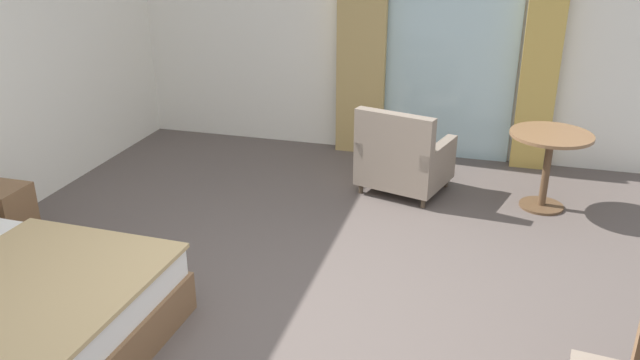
{
  "coord_description": "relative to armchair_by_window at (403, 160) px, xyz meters",
  "views": [
    {
      "loc": [
        1.25,
        -3.43,
        2.56
      ],
      "look_at": [
        0.26,
        0.09,
        1.03
      ],
      "focal_mm": 35.78,
      "sensor_mm": 36.0,
      "label": 1
    }
  ],
  "objects": [
    {
      "name": "curtain_panel_right",
      "position": [
        1.22,
        1.05,
        0.88
      ],
      "size": [
        0.38,
        0.1,
        2.45
      ],
      "primitive_type": "cube",
      "color": "tan",
      "rests_on": "ground"
    },
    {
      "name": "armchair_by_window",
      "position": [
        0.0,
        0.0,
        0.0
      ],
      "size": [
        0.95,
        0.9,
        0.87
      ],
      "color": "gray",
      "rests_on": "ground"
    },
    {
      "name": "round_cafe_table",
      "position": [
        1.33,
        0.0,
        0.21
      ],
      "size": [
        0.74,
        0.74,
        0.73
      ],
      "color": "brown",
      "rests_on": "ground"
    },
    {
      "name": "balcony_glass_door",
      "position": [
        0.28,
        1.15,
        0.87
      ],
      "size": [
        1.45,
        0.02,
        2.43
      ],
      "primitive_type": "cube",
      "color": "silver",
      "rests_on": "ground"
    },
    {
      "name": "ground",
      "position": [
        -0.45,
        -2.39,
        -0.39
      ],
      "size": [
        6.38,
        7.77,
        0.1
      ],
      "primitive_type": "cube",
      "color": "#564C47"
    },
    {
      "name": "curtain_panel_left",
      "position": [
        -0.67,
        1.05,
        0.88
      ],
      "size": [
        0.54,
        0.1,
        2.45
      ],
      "primitive_type": "cube",
      "color": "tan",
      "rests_on": "ground"
    },
    {
      "name": "wall_back",
      "position": [
        -0.45,
        1.23,
        1.04
      ],
      "size": [
        5.98,
        0.12,
        2.76
      ],
      "primitive_type": "cube",
      "color": "white",
      "rests_on": "ground"
    }
  ]
}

